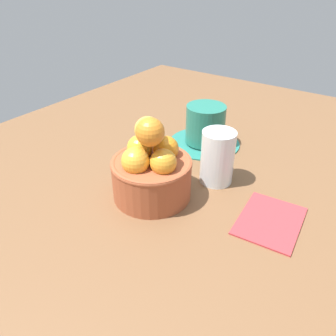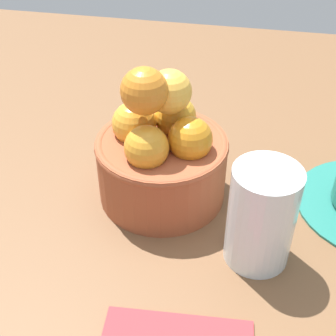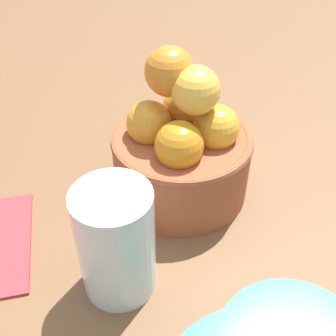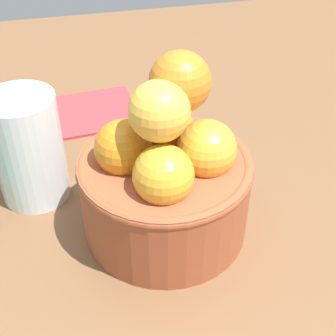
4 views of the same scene
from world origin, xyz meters
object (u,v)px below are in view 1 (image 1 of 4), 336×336
Objects in this scene: water_glass at (217,157)px; terracotta_bowl at (151,169)px; coffee_cup at (205,128)px; folded_napkin at (270,220)px.

terracotta_bowl is at bearing -33.15° from water_glass.
coffee_cup is (-22.70, -2.32, -1.53)cm from terracotta_bowl.
water_glass is 0.83× the size of folded_napkin.
terracotta_bowl is 0.97× the size of coffee_cup.
folded_napkin is (-5.26, 19.82, -5.19)cm from terracotta_bowl.
coffee_cup is at bearing -142.08° from water_glass.
water_glass is at bearing 37.92° from coffee_cup.
coffee_cup is 15.22cm from water_glass.
terracotta_bowl is 1.26× the size of folded_napkin.
coffee_cup reaches higher than folded_napkin.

